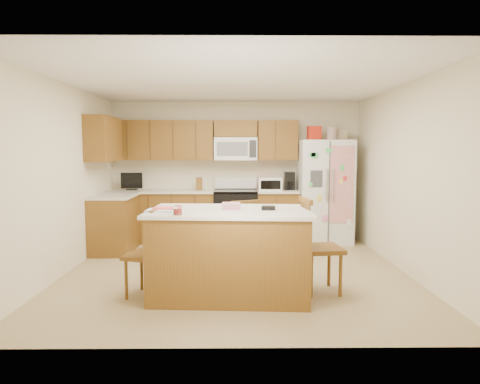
{
  "coord_description": "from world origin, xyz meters",
  "views": [
    {
      "loc": [
        0.0,
        -5.62,
        1.62
      ],
      "look_at": [
        0.06,
        0.35,
        1.04
      ],
      "focal_mm": 32.0,
      "sensor_mm": 36.0,
      "label": 1
    }
  ],
  "objects_px": {
    "windsor_chair_right": "(318,248)",
    "windsor_chair_left": "(148,255)",
    "stove": "(236,215)",
    "refrigerator": "(325,190)",
    "island": "(230,252)",
    "windsor_chair_back": "(240,240)"
  },
  "relations": [
    {
      "from": "windsor_chair_right",
      "to": "windsor_chair_left",
      "type": "bearing_deg",
      "value": -176.55
    },
    {
      "from": "stove",
      "to": "windsor_chair_right",
      "type": "height_order",
      "value": "stove"
    },
    {
      "from": "stove",
      "to": "refrigerator",
      "type": "bearing_deg",
      "value": -2.3
    },
    {
      "from": "stove",
      "to": "island",
      "type": "bearing_deg",
      "value": -91.24
    },
    {
      "from": "refrigerator",
      "to": "island",
      "type": "bearing_deg",
      "value": -119.98
    },
    {
      "from": "island",
      "to": "windsor_chair_left",
      "type": "height_order",
      "value": "island"
    },
    {
      "from": "windsor_chair_back",
      "to": "island",
      "type": "bearing_deg",
      "value": -99.52
    },
    {
      "from": "windsor_chair_right",
      "to": "windsor_chair_back",
      "type": "bearing_deg",
      "value": 144.55
    },
    {
      "from": "stove",
      "to": "windsor_chair_left",
      "type": "height_order",
      "value": "stove"
    },
    {
      "from": "refrigerator",
      "to": "windsor_chair_right",
      "type": "xyz_separation_m",
      "value": [
        -0.62,
        -2.72,
        -0.41
      ]
    },
    {
      "from": "island",
      "to": "refrigerator",
      "type": "bearing_deg",
      "value": 60.02
    },
    {
      "from": "island",
      "to": "windsor_chair_back",
      "type": "bearing_deg",
      "value": 80.48
    },
    {
      "from": "refrigerator",
      "to": "stove",
      "type": "bearing_deg",
      "value": 177.7
    },
    {
      "from": "island",
      "to": "windsor_chair_right",
      "type": "bearing_deg",
      "value": 6.4
    },
    {
      "from": "stove",
      "to": "windsor_chair_back",
      "type": "distance_m",
      "value": 2.15
    },
    {
      "from": "refrigerator",
      "to": "island",
      "type": "relative_size",
      "value": 1.11
    },
    {
      "from": "stove",
      "to": "windsor_chair_back",
      "type": "height_order",
      "value": "stove"
    },
    {
      "from": "windsor_chair_left",
      "to": "windsor_chair_right",
      "type": "relative_size",
      "value": 0.91
    },
    {
      "from": "stove",
      "to": "refrigerator",
      "type": "height_order",
      "value": "refrigerator"
    },
    {
      "from": "stove",
      "to": "refrigerator",
      "type": "distance_m",
      "value": 1.63
    },
    {
      "from": "refrigerator",
      "to": "windsor_chair_back",
      "type": "bearing_deg",
      "value": -125.84
    },
    {
      "from": "stove",
      "to": "windsor_chair_left",
      "type": "relative_size",
      "value": 1.14
    }
  ]
}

